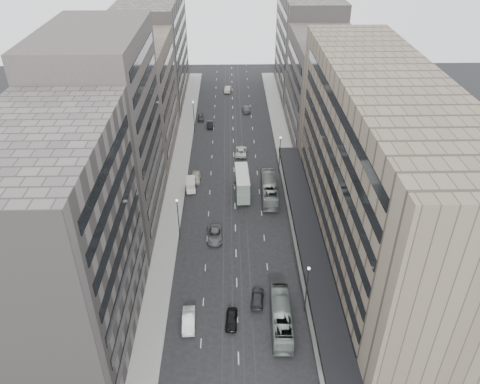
{
  "coord_description": "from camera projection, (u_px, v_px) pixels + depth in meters",
  "views": [
    {
      "loc": [
        -0.69,
        -52.33,
        51.0
      ],
      "look_at": [
        0.86,
        16.34,
        6.82
      ],
      "focal_mm": 35.0,
      "sensor_mm": 36.0,
      "label": 1
    }
  ],
  "objects": [
    {
      "name": "sedan_2",
      "position": [
        215.0,
        235.0,
        81.23
      ],
      "size": [
        2.76,
        5.61,
        1.53
      ],
      "primitive_type": "imported",
      "rotation": [
        0.0,
        0.0,
        0.04
      ],
      "color": "#555557",
      "rests_on": "ground"
    },
    {
      "name": "vw_microbus",
      "position": [
        280.0,
        309.0,
        66.06
      ],
      "size": [
        2.48,
        4.74,
        2.46
      ],
      "rotation": [
        0.0,
        0.0,
        -0.1
      ],
      "color": "#4E5355",
      "rests_on": "ground"
    },
    {
      "name": "sedan_3",
      "position": [
        257.0,
        298.0,
        68.8
      ],
      "size": [
        2.38,
        4.79,
        1.34
      ],
      "primitive_type": "imported",
      "rotation": [
        0.0,
        0.0,
        3.03
      ],
      "color": "#262628",
      "rests_on": "ground"
    },
    {
      "name": "sedan_7",
      "position": [
        246.0,
        109.0,
        128.58
      ],
      "size": [
        2.15,
        5.09,
        1.47
      ],
      "primitive_type": "imported",
      "rotation": [
        0.0,
        0.0,
        3.16
      ],
      "color": "#5D5D5F",
      "rests_on": "ground"
    },
    {
      "name": "sedan_8",
      "position": [
        201.0,
        117.0,
        123.79
      ],
      "size": [
        1.9,
        4.05,
        1.34
      ],
      "primitive_type": "imported",
      "rotation": [
        0.0,
        0.0,
        0.08
      ],
      "color": "#2B2B2D",
      "rests_on": "ground"
    },
    {
      "name": "bus_far",
      "position": [
        269.0,
        189.0,
        91.97
      ],
      "size": [
        3.2,
        12.26,
        3.39
      ],
      "primitive_type": "imported",
      "rotation": [
        0.0,
        0.0,
        3.11
      ],
      "color": "gray",
      "rests_on": "ground"
    },
    {
      "name": "sedan_1",
      "position": [
        189.0,
        320.0,
        65.0
      ],
      "size": [
        1.92,
        5.0,
        1.63
      ],
      "primitive_type": "imported",
      "rotation": [
        0.0,
        0.0,
        0.04
      ],
      "color": "white",
      "rests_on": "ground"
    },
    {
      "name": "sedan_0",
      "position": [
        232.0,
        319.0,
        65.3
      ],
      "size": [
        1.95,
        4.21,
        1.4
      ],
      "primitive_type": "imported",
      "rotation": [
        0.0,
        0.0,
        -0.07
      ],
      "color": "black",
      "rests_on": "ground"
    },
    {
      "name": "building_left_d",
      "position": [
        155.0,
        50.0,
        130.05
      ],
      "size": [
        15.0,
        38.0,
        28.0
      ],
      "primitive_type": "cube",
      "color": "slate",
      "rests_on": "ground"
    },
    {
      "name": "building_right_far",
      "position": [
        307.0,
        46.0,
        133.39
      ],
      "size": [
        15.0,
        32.0,
        28.0
      ],
      "primitive_type": "cube",
      "color": "slate",
      "rests_on": "ground"
    },
    {
      "name": "lamp_left_far",
      "position": [
        194.0,
        113.0,
        114.85
      ],
      "size": [
        0.44,
        0.44,
        8.32
      ],
      "color": "#262628",
      "rests_on": "ground"
    },
    {
      "name": "sedan_6",
      "position": [
        241.0,
        151.0,
        107.49
      ],
      "size": [
        2.89,
        5.72,
        1.55
      ],
      "primitive_type": "imported",
      "rotation": [
        0.0,
        0.0,
        3.08
      ],
      "color": "silver",
      "rests_on": "ground"
    },
    {
      "name": "double_decker",
      "position": [
        242.0,
        183.0,
        92.06
      ],
      "size": [
        3.04,
        9.14,
        4.95
      ],
      "rotation": [
        0.0,
        0.0,
        0.03
      ],
      "color": "gray",
      "rests_on": "ground"
    },
    {
      "name": "sedan_5",
      "position": [
        210.0,
        125.0,
        119.96
      ],
      "size": [
        1.78,
        4.28,
        1.38
      ],
      "primitive_type": "imported",
      "rotation": [
        0.0,
        0.0,
        0.08
      ],
      "color": "black",
      "rests_on": "ground"
    },
    {
      "name": "building_right_mid",
      "position": [
        325.0,
        90.0,
        109.24
      ],
      "size": [
        15.0,
        28.0,
        24.0
      ],
      "primitive_type": "cube",
      "color": "#4A4440",
      "rests_on": "ground"
    },
    {
      "name": "sidewalk_right",
      "position": [
        288.0,
        165.0,
        103.32
      ],
      "size": [
        4.0,
        125.0,
        0.15
      ],
      "primitive_type": "cube",
      "color": "gray",
      "rests_on": "ground"
    },
    {
      "name": "department_store",
      "position": [
        377.0,
        175.0,
        70.65
      ],
      "size": [
        19.2,
        60.0,
        30.0
      ],
      "color": "#7C6D5A",
      "rests_on": "ground"
    },
    {
      "name": "ground",
      "position": [
        237.0,
        287.0,
        71.6
      ],
      "size": [
        220.0,
        220.0,
        0.0
      ],
      "primitive_type": "plane",
      "color": "black",
      "rests_on": "ground"
    },
    {
      "name": "building_left_b",
      "position": [
        106.0,
        134.0,
        77.98
      ],
      "size": [
        15.0,
        26.0,
        34.0
      ],
      "primitive_type": "cube",
      "color": "#4A4440",
      "rests_on": "ground"
    },
    {
      "name": "sedan_4",
      "position": [
        196.0,
        177.0,
        97.57
      ],
      "size": [
        2.03,
        4.77,
        1.61
      ],
      "primitive_type": "imported",
      "rotation": [
        0.0,
        0.0,
        0.03
      ],
      "color": "#AEA890",
      "rests_on": "ground"
    },
    {
      "name": "building_left_c",
      "position": [
        136.0,
        99.0,
        103.11
      ],
      "size": [
        15.0,
        28.0,
        25.0
      ],
      "primitive_type": "cube",
      "color": "#736759",
      "rests_on": "ground"
    },
    {
      "name": "lamp_left_near",
      "position": [
        178.0,
        215.0,
        78.69
      ],
      "size": [
        0.44,
        0.44,
        8.32
      ],
      "color": "#262628",
      "rests_on": "ground"
    },
    {
      "name": "bus_near",
      "position": [
        281.0,
        317.0,
        64.48
      ],
      "size": [
        3.05,
        11.27,
        3.11
      ],
      "primitive_type": "imported",
      "rotation": [
        0.0,
        0.0,
        3.1
      ],
      "color": "gray",
      "rests_on": "ground"
    },
    {
      "name": "lamp_right_near",
      "position": [
        307.0,
        284.0,
        64.77
      ],
      "size": [
        0.44,
        0.44,
        8.32
      ],
      "color": "#262628",
      "rests_on": "ground"
    },
    {
      "name": "lamp_right_far",
      "position": [
        280.0,
        150.0,
        98.4
      ],
      "size": [
        0.44,
        0.44,
        8.32
      ],
      "color": "#262628",
      "rests_on": "ground"
    },
    {
      "name": "panel_van",
      "position": [
        191.0,
        185.0,
        94.12
      ],
      "size": [
        2.12,
        3.99,
        2.45
      ],
      "rotation": [
        0.0,
        0.0,
        0.06
      ],
      "color": "white",
      "rests_on": "ground"
    },
    {
      "name": "sedan_9",
      "position": [
        228.0,
        89.0,
        141.27
      ],
      "size": [
        2.25,
        5.14,
        1.64
      ],
      "primitive_type": "imported",
      "rotation": [
        0.0,
        0.0,
        3.04
      ],
      "color": "#ADA790",
      "rests_on": "ground"
    },
    {
      "name": "sidewalk_left",
      "position": [
        180.0,
        167.0,
        102.87
      ],
      "size": [
        4.0,
        125.0,
        0.15
      ],
      "primitive_type": "cube",
      "color": "gray",
      "rests_on": "ground"
    },
    {
      "name": "building_left_a",
      "position": [
        59.0,
        246.0,
        56.35
      ],
      "size": [
        15.0,
        28.0,
        30.0
      ],
      "primitive_type": "cube",
      "color": "slate",
      "rests_on": "ground"
    }
  ]
}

